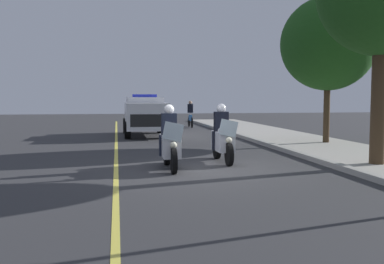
{
  "coord_description": "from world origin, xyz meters",
  "views": [
    {
      "loc": [
        11.16,
        -2.15,
        1.91
      ],
      "look_at": [
        -1.43,
        0.0,
        0.9
      ],
      "focal_mm": 41.27,
      "sensor_mm": 36.0,
      "label": 1
    }
  ],
  "objects_px": {
    "police_motorcycle_lead_left": "(170,143)",
    "police_suv": "(145,114)",
    "police_motorcycle_lead_right": "(223,138)",
    "tree_far_back": "(328,44)",
    "cyclist_background": "(190,114)"
  },
  "relations": [
    {
      "from": "police_motorcycle_lead_left",
      "to": "police_suv",
      "type": "xyz_separation_m",
      "value": [
        -10.36,
        -0.01,
        0.37
      ]
    },
    {
      "from": "police_motorcycle_lead_right",
      "to": "tree_far_back",
      "type": "xyz_separation_m",
      "value": [
        -3.92,
        5.23,
        3.32
      ]
    },
    {
      "from": "tree_far_back",
      "to": "police_suv",
      "type": "bearing_deg",
      "value": -128.1
    },
    {
      "from": "police_motorcycle_lead_right",
      "to": "police_suv",
      "type": "bearing_deg",
      "value": -169.74
    },
    {
      "from": "cyclist_background",
      "to": "tree_far_back",
      "type": "distance_m",
      "value": 12.11
    },
    {
      "from": "police_suv",
      "to": "cyclist_background",
      "type": "xyz_separation_m",
      "value": [
        -5.66,
        3.23,
        -0.22
      ]
    },
    {
      "from": "police_motorcycle_lead_right",
      "to": "cyclist_background",
      "type": "distance_m",
      "value": 15.09
    },
    {
      "from": "tree_far_back",
      "to": "police_motorcycle_lead_left",
      "type": "bearing_deg",
      "value": -54.53
    },
    {
      "from": "police_motorcycle_lead_left",
      "to": "police_motorcycle_lead_right",
      "type": "relative_size",
      "value": 1.0
    },
    {
      "from": "police_motorcycle_lead_right",
      "to": "police_suv",
      "type": "xyz_separation_m",
      "value": [
        -9.35,
        -1.69,
        0.37
      ]
    },
    {
      "from": "cyclist_background",
      "to": "tree_far_back",
      "type": "height_order",
      "value": "tree_far_back"
    },
    {
      "from": "police_suv",
      "to": "tree_far_back",
      "type": "bearing_deg",
      "value": 51.9
    },
    {
      "from": "cyclist_background",
      "to": "tree_far_back",
      "type": "bearing_deg",
      "value": 18.41
    },
    {
      "from": "police_suv",
      "to": "cyclist_background",
      "type": "height_order",
      "value": "police_suv"
    },
    {
      "from": "police_suv",
      "to": "tree_far_back",
      "type": "distance_m",
      "value": 9.28
    }
  ]
}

